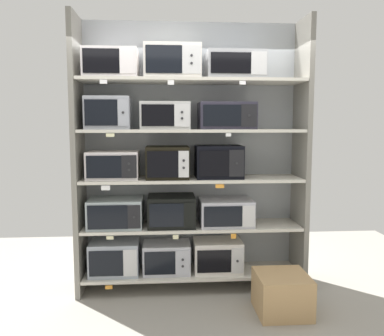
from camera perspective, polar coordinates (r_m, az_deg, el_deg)
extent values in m
cube|color=#9EA3A8|center=(4.25, -0.24, 1.97)|extent=(2.41, 0.04, 2.77)
cube|color=gray|center=(4.08, -16.15, 1.53)|extent=(0.05, 0.46, 2.77)
cube|color=gray|center=(4.23, 15.55, 1.72)|extent=(0.05, 0.46, 2.77)
cube|color=beige|center=(4.27, 0.00, -14.86)|extent=(2.21, 0.46, 0.03)
cube|color=#97A1AD|center=(4.23, -11.11, -12.55)|extent=(0.50, 0.36, 0.34)
cube|color=black|center=(4.07, -12.34, -13.38)|extent=(0.33, 0.01, 0.25)
cube|color=silver|center=(4.04, -8.96, -13.44)|extent=(0.13, 0.01, 0.27)
cube|color=#B5B7C0|center=(4.21, -3.69, -12.78)|extent=(0.48, 0.34, 0.31)
cube|color=black|center=(4.04, -4.67, -13.59)|extent=(0.31, 0.01, 0.23)
cube|color=#B5B7C0|center=(4.05, -1.36, -13.55)|extent=(0.15, 0.01, 0.25)
cylinder|color=#262628|center=(4.05, -1.35, -14.05)|extent=(0.02, 0.01, 0.02)
cylinder|color=#262628|center=(4.03, -1.36, -13.14)|extent=(0.02, 0.01, 0.02)
cube|color=silver|center=(4.24, 3.71, -12.50)|extent=(0.50, 0.36, 0.33)
cube|color=black|center=(4.06, 3.25, -13.37)|extent=(0.34, 0.01, 0.23)
cube|color=silver|center=(4.09, 6.59, -13.22)|extent=(0.12, 0.01, 0.26)
cylinder|color=#262628|center=(4.09, 6.61, -13.26)|extent=(0.02, 0.01, 0.02)
cube|color=orange|center=(4.10, -11.96, -16.56)|extent=(0.07, 0.00, 0.04)
cube|color=beige|center=(4.12, 0.00, -8.45)|extent=(2.21, 0.46, 0.03)
cube|color=#9AA7AB|center=(4.10, -10.95, -6.35)|extent=(0.54, 0.40, 0.29)
cube|color=black|center=(3.91, -12.14, -7.01)|extent=(0.38, 0.01, 0.23)
cube|color=black|center=(3.88, -8.40, -7.02)|extent=(0.12, 0.01, 0.23)
cylinder|color=#262628|center=(3.87, -8.41, -7.05)|extent=(0.02, 0.01, 0.02)
cube|color=black|center=(4.07, -3.01, -6.18)|extent=(0.48, 0.40, 0.31)
cube|color=black|center=(3.87, -3.72, -6.85)|extent=(0.34, 0.01, 0.23)
cube|color=black|center=(3.88, -0.38, -6.81)|extent=(0.11, 0.01, 0.25)
cube|color=#B4B4BE|center=(4.12, 4.89, -6.34)|extent=(0.54, 0.41, 0.27)
cube|color=black|center=(3.91, 4.54, -7.03)|extent=(0.38, 0.01, 0.20)
cube|color=silver|center=(3.96, 8.20, -6.92)|extent=(0.12, 0.01, 0.21)
cube|color=beige|center=(3.93, -11.80, -9.87)|extent=(0.07, 0.00, 0.03)
cube|color=beige|center=(3.90, -2.38, -9.96)|extent=(0.05, 0.00, 0.04)
cube|color=orange|center=(3.95, 6.04, -9.79)|extent=(0.05, 0.00, 0.05)
cube|color=beige|center=(4.02, 0.00, -1.63)|extent=(2.21, 0.46, 0.03)
cube|color=silver|center=(4.03, -11.32, 0.44)|extent=(0.51, 0.35, 0.28)
cube|color=black|center=(3.86, -12.66, 0.15)|extent=(0.33, 0.01, 0.22)
cube|color=black|center=(3.83, -9.11, 0.18)|extent=(0.14, 0.01, 0.22)
cylinder|color=#262628|center=(3.82, -9.12, -0.28)|extent=(0.02, 0.01, 0.02)
cylinder|color=#262628|center=(3.82, -9.13, 0.62)|extent=(0.02, 0.01, 0.02)
cube|color=black|center=(3.99, -3.58, 0.84)|extent=(0.43, 0.39, 0.32)
cube|color=black|center=(3.79, -4.26, 0.54)|extent=(0.30, 0.01, 0.26)
cube|color=silver|center=(3.79, -1.22, 0.56)|extent=(0.10, 0.01, 0.26)
cylinder|color=#262628|center=(3.79, -1.21, 0.02)|extent=(0.02, 0.01, 0.02)
cylinder|color=#262628|center=(3.78, -1.21, 1.08)|extent=(0.02, 0.01, 0.02)
cube|color=black|center=(4.03, 3.87, 0.95)|extent=(0.47, 0.37, 0.33)
cube|color=black|center=(3.83, 3.25, 0.67)|extent=(0.29, 0.01, 0.25)
cube|color=black|center=(3.87, 6.49, 0.69)|extent=(0.15, 0.01, 0.26)
cylinder|color=#262628|center=(3.86, 6.51, 0.68)|extent=(0.02, 0.01, 0.02)
cube|color=white|center=(3.83, -12.41, -2.84)|extent=(0.08, 0.00, 0.05)
cube|color=orange|center=(3.82, 4.05, -2.65)|extent=(0.08, 0.00, 0.04)
cube|color=beige|center=(3.98, 0.00, 5.43)|extent=(2.21, 0.46, 0.03)
cube|color=#9DA1AB|center=(4.01, -11.99, 7.80)|extent=(0.44, 0.33, 0.32)
cube|color=black|center=(3.85, -13.04, 7.84)|extent=(0.31, 0.01, 0.25)
cube|color=#9DA1AB|center=(3.82, -9.96, 7.92)|extent=(0.10, 0.01, 0.26)
cylinder|color=#262628|center=(3.81, -9.98, 7.92)|extent=(0.02, 0.01, 0.02)
cube|color=#BBBBB7|center=(3.97, -3.92, 7.56)|extent=(0.49, 0.39, 0.27)
cube|color=black|center=(3.77, -4.96, 7.62)|extent=(0.31, 0.01, 0.20)
cube|color=silver|center=(3.78, -1.46, 7.64)|extent=(0.15, 0.01, 0.22)
cylinder|color=#262628|center=(3.77, -1.46, 7.19)|extent=(0.02, 0.01, 0.02)
cylinder|color=#262628|center=(3.77, -1.46, 8.09)|extent=(0.02, 0.01, 0.02)
cube|color=#2C2A38|center=(4.02, 4.98, 7.54)|extent=(0.55, 0.40, 0.27)
cube|color=black|center=(3.81, 4.40, 7.61)|extent=(0.37, 0.01, 0.20)
cube|color=black|center=(3.86, 8.26, 7.55)|extent=(0.15, 0.01, 0.21)
cylinder|color=#262628|center=(3.85, 8.29, 7.55)|extent=(0.02, 0.01, 0.02)
cube|color=beige|center=(3.77, -11.77, 4.69)|extent=(0.08, 0.00, 0.03)
cube|color=white|center=(3.79, 5.30, 4.81)|extent=(0.05, 0.00, 0.03)
cube|color=beige|center=(4.01, 0.00, 12.51)|extent=(2.21, 0.46, 0.03)
cube|color=silver|center=(4.05, -11.59, 14.52)|extent=(0.52, 0.40, 0.28)
cube|color=black|center=(3.85, -13.05, 14.90)|extent=(0.34, 0.01, 0.22)
cube|color=silver|center=(3.83, -9.33, 15.05)|extent=(0.15, 0.01, 0.22)
cube|color=silver|center=(4.02, -2.87, 15.05)|extent=(0.55, 0.36, 0.33)
cube|color=black|center=(3.84, -4.10, 15.46)|extent=(0.34, 0.01, 0.26)
cube|color=silver|center=(3.85, -0.08, 15.45)|extent=(0.18, 0.01, 0.26)
cylinder|color=#262628|center=(3.83, -0.07, 14.94)|extent=(0.02, 0.01, 0.02)
cylinder|color=#262628|center=(3.84, -0.07, 16.01)|extent=(0.02, 0.01, 0.02)
cube|color=#A2A3A7|center=(4.08, 6.20, 14.49)|extent=(0.57, 0.39, 0.27)
cube|color=black|center=(3.87, 5.68, 14.94)|extent=(0.39, 0.01, 0.19)
cube|color=silver|center=(3.92, 9.68, 14.76)|extent=(0.15, 0.01, 0.22)
cube|color=white|center=(3.80, -12.72, 12.11)|extent=(0.07, 0.00, 0.04)
cube|color=white|center=(3.76, -3.08, 12.28)|extent=(0.06, 0.00, 0.04)
cube|color=white|center=(3.83, 7.35, 12.17)|extent=(0.06, 0.00, 0.04)
cube|color=tan|center=(3.83, 12.90, -17.31)|extent=(0.46, 0.46, 0.36)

